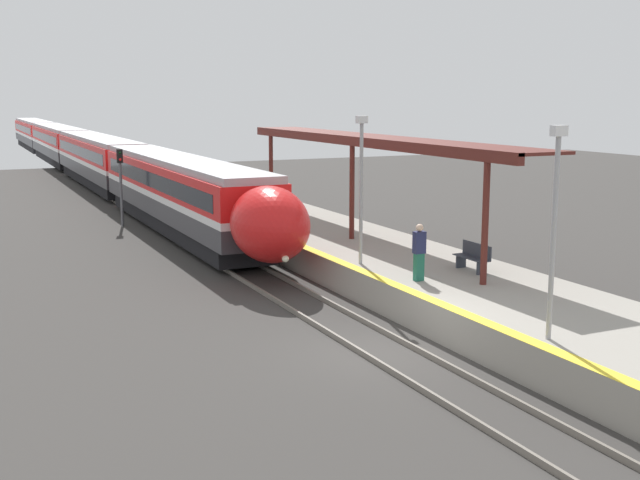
{
  "coord_description": "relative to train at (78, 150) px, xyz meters",
  "views": [
    {
      "loc": [
        -9.99,
        -17.33,
        6.54
      ],
      "look_at": [
        0.56,
        5.29,
        2.05
      ],
      "focal_mm": 45.0,
      "sensor_mm": 36.0,
      "label": 1
    }
  ],
  "objects": [
    {
      "name": "lamppost_near",
      "position": [
        2.28,
        -55.09,
        1.75
      ],
      "size": [
        0.36,
        0.2,
        4.88
      ],
      "color": "#9E9EA3",
      "rests_on": "platform_right"
    },
    {
      "name": "platform_bench",
      "position": [
        5.03,
        -48.34,
        -0.61
      ],
      "size": [
        0.44,
        1.49,
        0.89
      ],
      "color": "#2D333D",
      "rests_on": "platform_right"
    },
    {
      "name": "platform_right",
      "position": [
        4.2,
        -51.62,
        -1.59
      ],
      "size": [
        5.18,
        64.0,
        1.04
      ],
      "color": "gray",
      "rests_on": "ground_plane"
    },
    {
      "name": "rail_left",
      "position": [
        -0.72,
        -51.62,
        -2.03
      ],
      "size": [
        0.08,
        90.0,
        0.15
      ],
      "primitive_type": "cube",
      "color": "slate",
      "rests_on": "ground_plane"
    },
    {
      "name": "lamppost_mid",
      "position": [
        2.28,
        -45.84,
        1.75
      ],
      "size": [
        0.36,
        0.2,
        4.88
      ],
      "color": "#9E9EA3",
      "rests_on": "platform_right"
    },
    {
      "name": "train",
      "position": [
        0.0,
        0.0,
        0.0
      ],
      "size": [
        2.75,
        90.46,
        3.68
      ],
      "color": "black",
      "rests_on": "ground_plane"
    },
    {
      "name": "station_canopy",
      "position": [
        4.77,
        -41.48,
        2.68
      ],
      "size": [
        2.02,
        20.05,
        3.99
      ],
      "color": "#511E19",
      "rests_on": "platform_right"
    },
    {
      "name": "person_waiting",
      "position": [
        2.71,
        -48.79,
        -0.17
      ],
      "size": [
        0.36,
        0.23,
        1.74
      ],
      "color": "#1E604C",
      "rests_on": "platform_right"
    },
    {
      "name": "railway_signal",
      "position": [
        -2.07,
        -28.14,
        0.32
      ],
      "size": [
        0.28,
        0.28,
        3.92
      ],
      "color": "#59595E",
      "rests_on": "ground_plane"
    },
    {
      "name": "rail_right",
      "position": [
        0.72,
        -51.62,
        -2.03
      ],
      "size": [
        0.08,
        90.0,
        0.15
      ],
      "primitive_type": "cube",
      "color": "slate",
      "rests_on": "ground_plane"
    },
    {
      "name": "ground_plane",
      "position": [
        0.0,
        -51.62,
        -2.1
      ],
      "size": [
        120.0,
        120.0,
        0.0
      ],
      "primitive_type": "plane",
      "color": "#383533"
    }
  ]
}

